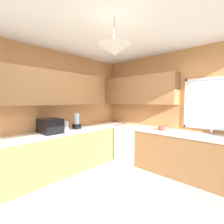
{
  "coord_description": "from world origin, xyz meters",
  "views": [
    {
      "loc": [
        1.48,
        -1.62,
        1.54
      ],
      "look_at": [
        -0.69,
        0.69,
        1.31
      ],
      "focal_mm": 25.54,
      "sensor_mm": 36.0,
      "label": 1
    }
  ],
  "objects_px": {
    "dishwasher": "(131,144)",
    "bowl": "(164,128)",
    "sink_assembly": "(209,136)",
    "microwave": "(50,126)",
    "kettle": "(66,126)",
    "blender_appliance": "(77,122)"
  },
  "relations": [
    {
      "from": "bowl",
      "to": "blender_appliance",
      "type": "bearing_deg",
      "value": -141.52
    },
    {
      "from": "microwave",
      "to": "bowl",
      "type": "distance_m",
      "value": 2.4
    },
    {
      "from": "kettle",
      "to": "sink_assembly",
      "type": "distance_m",
      "value": 2.82
    },
    {
      "from": "microwave",
      "to": "kettle",
      "type": "distance_m",
      "value": 0.34
    },
    {
      "from": "sink_assembly",
      "to": "microwave",
      "type": "bearing_deg",
      "value": -142.33
    },
    {
      "from": "microwave",
      "to": "bowl",
      "type": "relative_size",
      "value": 2.11
    },
    {
      "from": "dishwasher",
      "to": "bowl",
      "type": "distance_m",
      "value": 1.01
    },
    {
      "from": "dishwasher",
      "to": "blender_appliance",
      "type": "relative_size",
      "value": 2.35
    },
    {
      "from": "dishwasher",
      "to": "microwave",
      "type": "bearing_deg",
      "value": -109.97
    },
    {
      "from": "microwave",
      "to": "sink_assembly",
      "type": "xyz_separation_m",
      "value": [
        2.4,
        1.85,
        -0.13
      ]
    },
    {
      "from": "kettle",
      "to": "bowl",
      "type": "height_order",
      "value": "kettle"
    },
    {
      "from": "sink_assembly",
      "to": "blender_appliance",
      "type": "xyz_separation_m",
      "value": [
        -2.4,
        -1.22,
        0.15
      ]
    },
    {
      "from": "dishwasher",
      "to": "bowl",
      "type": "relative_size",
      "value": 3.71
    },
    {
      "from": "microwave",
      "to": "bowl",
      "type": "height_order",
      "value": "microwave"
    },
    {
      "from": "blender_appliance",
      "to": "kettle",
      "type": "bearing_deg",
      "value": -86.07
    },
    {
      "from": "kettle",
      "to": "blender_appliance",
      "type": "relative_size",
      "value": 0.57
    },
    {
      "from": "kettle",
      "to": "sink_assembly",
      "type": "relative_size",
      "value": 0.37
    },
    {
      "from": "kettle",
      "to": "bowl",
      "type": "relative_size",
      "value": 0.9
    },
    {
      "from": "microwave",
      "to": "bowl",
      "type": "xyz_separation_m",
      "value": [
        1.53,
        1.85,
        -0.1
      ]
    },
    {
      "from": "bowl",
      "to": "dishwasher",
      "type": "bearing_deg",
      "value": -178.03
    },
    {
      "from": "dishwasher",
      "to": "bowl",
      "type": "height_order",
      "value": "bowl"
    },
    {
      "from": "microwave",
      "to": "blender_appliance",
      "type": "xyz_separation_m",
      "value": [
        0.0,
        0.63,
        0.02
      ]
    }
  ]
}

